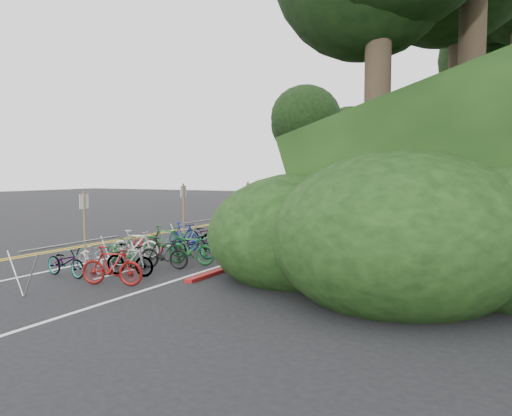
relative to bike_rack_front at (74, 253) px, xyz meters
The scene contains 11 objects.
ground 4.68m from the bike_rack_front, 131.51° to the left, with size 120.00×120.00×0.00m, color black.
road_markings 13.79m from the bike_rack_front, 100.14° to the left, with size 7.47×80.00×0.01m.
red_curb 15.70m from the bike_rack_front, 80.29° to the left, with size 0.25×28.00×0.10m, color maroon.
embankment 24.64m from the bike_rack_front, 66.23° to the left, with size 14.30×48.14×9.11m.
tree_cluster 28.80m from the bike_rack_front, 75.26° to the left, with size 33.34×54.79×19.99m.
bike_rack_front is the anchor object (origin of this frame).
bike_racks_rest 16.45m from the bike_rack_front, 90.19° to the left, with size 1.14×23.00×1.17m.
signpost_near 4.17m from the bike_rack_front, 132.18° to the left, with size 0.08×0.40×2.33m.
signposts_rest 17.63m from the bike_rack_front, 98.01° to the left, with size 0.08×18.40×2.50m.
bike_front 5.15m from the bike_rack_front, 107.33° to the left, with size 1.48×0.52×0.78m, color maroon.
bike_valet 6.46m from the bike_rack_front, 90.00° to the left, with size 3.21×13.84×1.08m.
Camera 1 is at (13.35, -12.92, 2.95)m, focal length 35.00 mm.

